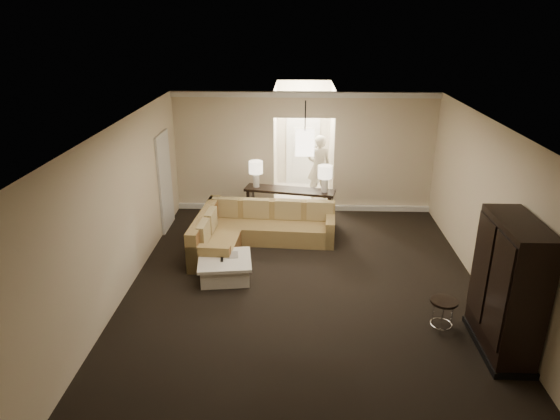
{
  "coord_description": "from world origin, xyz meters",
  "views": [
    {
      "loc": [
        -0.14,
        -7.25,
        4.37
      ],
      "look_at": [
        -0.45,
        1.2,
        1.06
      ],
      "focal_mm": 32.0,
      "sensor_mm": 36.0,
      "label": 1
    }
  ],
  "objects_px": {
    "sectional_sofa": "(253,231)",
    "console_table": "(290,202)",
    "drink_table": "(443,309)",
    "armoire": "(507,291)",
    "person": "(319,164)",
    "coffee_table": "(225,268)"
  },
  "relations": [
    {
      "from": "console_table",
      "to": "person",
      "type": "bearing_deg",
      "value": 77.73
    },
    {
      "from": "armoire",
      "to": "person",
      "type": "height_order",
      "value": "armoire"
    },
    {
      "from": "coffee_table",
      "to": "armoire",
      "type": "bearing_deg",
      "value": -24.68
    },
    {
      "from": "console_table",
      "to": "drink_table",
      "type": "bearing_deg",
      "value": -49.25
    },
    {
      "from": "sectional_sofa",
      "to": "person",
      "type": "distance_m",
      "value": 3.27
    },
    {
      "from": "console_table",
      "to": "drink_table",
      "type": "relative_size",
      "value": 4.14
    },
    {
      "from": "sectional_sofa",
      "to": "armoire",
      "type": "xyz_separation_m",
      "value": [
        3.72,
        -3.25,
        0.61
      ]
    },
    {
      "from": "console_table",
      "to": "drink_table",
      "type": "distance_m",
      "value": 4.7
    },
    {
      "from": "sectional_sofa",
      "to": "console_table",
      "type": "xyz_separation_m",
      "value": [
        0.72,
        1.27,
        0.14
      ]
    },
    {
      "from": "sectional_sofa",
      "to": "coffee_table",
      "type": "distance_m",
      "value": 1.42
    },
    {
      "from": "coffee_table",
      "to": "armoire",
      "type": "distance_m",
      "value": 4.57
    },
    {
      "from": "console_table",
      "to": "person",
      "type": "xyz_separation_m",
      "value": [
        0.7,
        1.62,
        0.44
      ]
    },
    {
      "from": "person",
      "to": "console_table",
      "type": "bearing_deg",
      "value": 58.27
    },
    {
      "from": "sectional_sofa",
      "to": "armoire",
      "type": "bearing_deg",
      "value": -37.63
    },
    {
      "from": "coffee_table",
      "to": "drink_table",
      "type": "relative_size",
      "value": 2.09
    },
    {
      "from": "console_table",
      "to": "drink_table",
      "type": "xyz_separation_m",
      "value": [
        2.33,
        -4.09,
        -0.11
      ]
    },
    {
      "from": "console_table",
      "to": "armoire",
      "type": "bearing_deg",
      "value": -45.35
    },
    {
      "from": "armoire",
      "to": "person",
      "type": "bearing_deg",
      "value": 110.55
    },
    {
      "from": "console_table",
      "to": "person",
      "type": "distance_m",
      "value": 1.82
    },
    {
      "from": "sectional_sofa",
      "to": "person",
      "type": "bearing_deg",
      "value": 67.23
    },
    {
      "from": "sectional_sofa",
      "to": "coffee_table",
      "type": "relative_size",
      "value": 2.67
    },
    {
      "from": "sectional_sofa",
      "to": "drink_table",
      "type": "relative_size",
      "value": 5.59
    }
  ]
}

